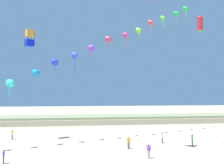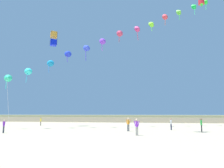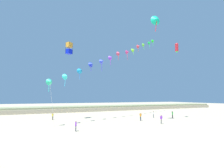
{
  "view_description": "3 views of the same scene",
  "coord_description": "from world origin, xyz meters",
  "px_view_note": "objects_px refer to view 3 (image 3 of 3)",
  "views": [
    {
      "loc": [
        -1.36,
        -19.45,
        7.17
      ],
      "look_at": [
        2.85,
        12.42,
        8.51
      ],
      "focal_mm": 38.0,
      "sensor_mm": 36.0,
      "label": 1
    },
    {
      "loc": [
        7.23,
        -14.71,
        2.28
      ],
      "look_at": [
        3.15,
        8.82,
        5.77
      ],
      "focal_mm": 32.0,
      "sensor_mm": 36.0,
      "label": 2
    },
    {
      "loc": [
        -12.92,
        -15.71,
        4.78
      ],
      "look_at": [
        -0.88,
        12.73,
        7.61
      ],
      "focal_mm": 24.0,
      "sensor_mm": 36.0,
      "label": 3
    }
  ],
  "objects_px": {
    "person_far_right": "(141,116)",
    "large_kite_high_solo": "(156,20)",
    "person_mid_center": "(161,119)",
    "person_near_right": "(76,125)",
    "large_kite_mid_trail": "(69,48)",
    "person_far_center": "(53,116)",
    "large_kite_low_lead": "(177,47)",
    "person_near_left": "(153,114)",
    "person_far_left": "(172,114)"
  },
  "relations": [
    {
      "from": "person_far_right",
      "to": "large_kite_high_solo",
      "type": "xyz_separation_m",
      "value": [
        2.14,
        -3.05,
        19.89
      ]
    },
    {
      "from": "person_mid_center",
      "to": "large_kite_high_solo",
      "type": "xyz_separation_m",
      "value": [
        0.83,
        1.68,
        19.89
      ]
    },
    {
      "from": "person_near_right",
      "to": "large_kite_mid_trail",
      "type": "bearing_deg",
      "value": 89.7
    },
    {
      "from": "person_far_center",
      "to": "large_kite_mid_trail",
      "type": "bearing_deg",
      "value": -35.52
    },
    {
      "from": "person_near_right",
      "to": "person_mid_center",
      "type": "bearing_deg",
      "value": -0.18
    },
    {
      "from": "large_kite_mid_trail",
      "to": "large_kite_high_solo",
      "type": "distance_m",
      "value": 19.46
    },
    {
      "from": "person_far_center",
      "to": "person_mid_center",
      "type": "bearing_deg",
      "value": -36.17
    },
    {
      "from": "person_far_right",
      "to": "large_kite_low_lead",
      "type": "relative_size",
      "value": 0.72
    },
    {
      "from": "person_near_left",
      "to": "large_kite_low_lead",
      "type": "height_order",
      "value": "large_kite_low_lead"
    },
    {
      "from": "person_near_right",
      "to": "large_kite_low_lead",
      "type": "height_order",
      "value": "large_kite_low_lead"
    },
    {
      "from": "person_far_left",
      "to": "large_kite_low_lead",
      "type": "xyz_separation_m",
      "value": [
        0.54,
        -1.51,
        15.47
      ]
    },
    {
      "from": "person_mid_center",
      "to": "person_far_center",
      "type": "relative_size",
      "value": 1.13
    },
    {
      "from": "person_far_left",
      "to": "large_kite_low_lead",
      "type": "relative_size",
      "value": 0.71
    },
    {
      "from": "person_far_right",
      "to": "person_far_center",
      "type": "bearing_deg",
      "value": 153.11
    },
    {
      "from": "person_far_left",
      "to": "person_mid_center",
      "type": "bearing_deg",
      "value": -147.24
    },
    {
      "from": "person_far_center",
      "to": "large_kite_high_solo",
      "type": "xyz_separation_m",
      "value": [
        18.95,
        -11.57,
        20.0
      ]
    },
    {
      "from": "person_mid_center",
      "to": "large_kite_high_solo",
      "type": "relative_size",
      "value": 0.48
    },
    {
      "from": "person_far_left",
      "to": "person_far_center",
      "type": "distance_m",
      "value": 26.95
    },
    {
      "from": "person_near_left",
      "to": "large_kite_mid_trail",
      "type": "bearing_deg",
      "value": 169.72
    },
    {
      "from": "large_kite_mid_trail",
      "to": "large_kite_low_lead",
      "type": "bearing_deg",
      "value": -18.78
    },
    {
      "from": "person_mid_center",
      "to": "person_far_center",
      "type": "distance_m",
      "value": 22.45
    },
    {
      "from": "person_far_left",
      "to": "person_far_right",
      "type": "distance_m",
      "value": 8.79
    },
    {
      "from": "person_mid_center",
      "to": "large_kite_low_lead",
      "type": "xyz_separation_m",
      "value": [
        8.02,
        3.3,
        15.45
      ]
    },
    {
      "from": "person_far_center",
      "to": "large_kite_mid_trail",
      "type": "xyz_separation_m",
      "value": [
        2.83,
        -2.02,
        14.76
      ]
    },
    {
      "from": "person_mid_center",
      "to": "person_far_center",
      "type": "xyz_separation_m",
      "value": [
        -18.12,
        13.25,
        -0.11
      ]
    },
    {
      "from": "person_near_right",
      "to": "large_kite_mid_trail",
      "type": "height_order",
      "value": "large_kite_mid_trail"
    },
    {
      "from": "person_far_right",
      "to": "large_kite_mid_trail",
      "type": "distance_m",
      "value": 21.27
    },
    {
      "from": "large_kite_low_lead",
      "to": "person_far_left",
      "type": "bearing_deg",
      "value": 109.61
    },
    {
      "from": "person_near_left",
      "to": "large_kite_high_solo",
      "type": "relative_size",
      "value": 0.44
    },
    {
      "from": "person_near_right",
      "to": "large_kite_low_lead",
      "type": "xyz_separation_m",
      "value": [
        23.37,
        3.26,
        15.57
      ]
    },
    {
      "from": "person_near_left",
      "to": "person_far_left",
      "type": "xyz_separation_m",
      "value": [
        3.2,
        -2.87,
        0.05
      ]
    },
    {
      "from": "person_far_right",
      "to": "large_kite_low_lead",
      "type": "distance_m",
      "value": 18.11
    },
    {
      "from": "person_mid_center",
      "to": "person_far_right",
      "type": "relative_size",
      "value": 1.0
    },
    {
      "from": "person_far_left",
      "to": "person_near_left",
      "type": "bearing_deg",
      "value": 138.14
    },
    {
      "from": "person_near_left",
      "to": "person_far_left",
      "type": "distance_m",
      "value": 4.3
    },
    {
      "from": "person_near_right",
      "to": "large_kite_high_solo",
      "type": "xyz_separation_m",
      "value": [
        16.18,
        1.63,
        20.0
      ]
    },
    {
      "from": "person_far_right",
      "to": "large_kite_high_solo",
      "type": "distance_m",
      "value": 20.24
    },
    {
      "from": "person_far_center",
      "to": "large_kite_high_solo",
      "type": "relative_size",
      "value": 0.42
    },
    {
      "from": "person_near_left",
      "to": "person_far_center",
      "type": "bearing_deg",
      "value": 166.04
    },
    {
      "from": "person_near_left",
      "to": "large_kite_mid_trail",
      "type": "height_order",
      "value": "large_kite_mid_trail"
    },
    {
      "from": "person_near_left",
      "to": "large_kite_mid_trail",
      "type": "xyz_separation_m",
      "value": [
        -19.57,
        3.55,
        14.72
      ]
    },
    {
      "from": "person_far_center",
      "to": "person_near_left",
      "type": "bearing_deg",
      "value": -13.96
    },
    {
      "from": "person_near_left",
      "to": "large_kite_high_solo",
      "type": "bearing_deg",
      "value": -119.88
    },
    {
      "from": "person_mid_center",
      "to": "large_kite_mid_trail",
      "type": "xyz_separation_m",
      "value": [
        -15.29,
        11.23,
        14.64
      ]
    },
    {
      "from": "person_far_left",
      "to": "large_kite_high_solo",
      "type": "height_order",
      "value": "large_kite_high_solo"
    },
    {
      "from": "large_kite_high_solo",
      "to": "person_far_center",
      "type": "bearing_deg",
      "value": 148.59
    },
    {
      "from": "person_far_right",
      "to": "large_kite_low_lead",
      "type": "height_order",
      "value": "large_kite_low_lead"
    },
    {
      "from": "person_far_center",
      "to": "large_kite_mid_trail",
      "type": "distance_m",
      "value": 15.16
    },
    {
      "from": "large_kite_low_lead",
      "to": "large_kite_mid_trail",
      "type": "height_order",
      "value": "large_kite_low_lead"
    },
    {
      "from": "person_mid_center",
      "to": "person_far_right",
      "type": "distance_m",
      "value": 4.9
    }
  ]
}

